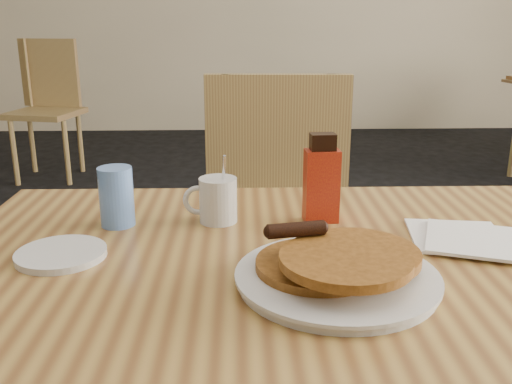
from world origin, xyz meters
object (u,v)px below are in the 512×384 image
chair_main_far (279,210)px  blue_tumbler (116,197)px  coffee_mug (217,199)px  syrup_bottle (321,181)px  pancake_plate (338,270)px  chair_wall_extra (48,96)px  main_table (309,281)px

chair_main_far → blue_tumbler: bearing=-121.1°
coffee_mug → syrup_bottle: size_ratio=0.79×
chair_main_far → pancake_plate: size_ratio=3.10×
pancake_plate → syrup_bottle: (0.01, 0.29, 0.06)m
chair_wall_extra → pancake_plate: 3.76m
main_table → chair_wall_extra: size_ratio=1.35×
pancake_plate → syrup_bottle: size_ratio=1.76×
coffee_mug → chair_main_far: bearing=92.2°
blue_tumbler → chair_main_far: bearing=56.3°
chair_main_far → coffee_mug: chair_main_far is taller
main_table → syrup_bottle: (0.05, 0.19, 0.12)m
pancake_plate → chair_main_far: bearing=92.0°
pancake_plate → coffee_mug: size_ratio=2.22×
chair_main_far → coffee_mug: size_ratio=6.89×
pancake_plate → syrup_bottle: syrup_bottle is taller
chair_wall_extra → blue_tumbler: size_ratio=8.41×
coffee_mug → blue_tumbler: (-0.20, -0.01, 0.01)m
chair_main_far → syrup_bottle: bearing=-82.8°
chair_wall_extra → coffee_mug: 3.41m
chair_main_far → blue_tumbler: size_ratio=8.32×
pancake_plate → blue_tumbler: 0.48m
main_table → chair_main_far: bearing=89.8°
chair_main_far → chair_wall_extra: size_ratio=0.99×
blue_tumbler → syrup_bottle: bearing=1.6°
pancake_plate → blue_tumbler: bearing=144.9°
pancake_plate → main_table: bearing=108.7°
syrup_bottle → blue_tumbler: 0.41m
syrup_bottle → blue_tumbler: size_ratio=1.52×
coffee_mug → pancake_plate: bearing=-36.4°
chair_wall_extra → blue_tumbler: bearing=-56.9°
chair_main_far → main_table: bearing=-87.6°
syrup_bottle → coffee_mug: bearing=175.3°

